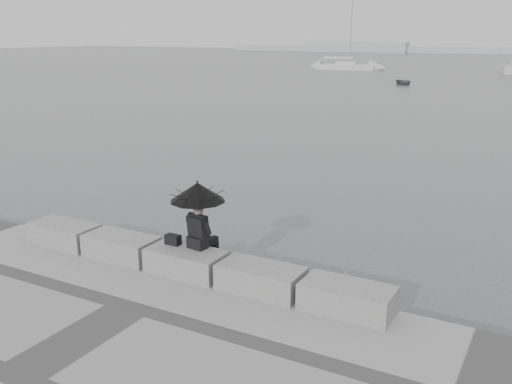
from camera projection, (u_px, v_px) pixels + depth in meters
The scene contains 10 objects.
ground at pixel (200, 288), 12.00m from camera, with size 360.00×360.00×0.00m, color #494C4E.
stone_block_far_left at pixel (65, 234), 13.00m from camera, with size 1.60×0.80×0.50m, color slate.
stone_block_left at pixel (122, 247), 12.21m from camera, with size 1.60×0.80×0.50m, color slate.
stone_block_centre at pixel (186, 262), 11.42m from camera, with size 1.60×0.80×0.50m, color slate.
stone_block_right at pixel (261, 279), 10.63m from camera, with size 1.60×0.80×0.50m, color slate.
stone_block_far_right at pixel (347, 299), 9.84m from camera, with size 1.60×0.80×0.50m, color slate.
seated_person at pixel (197, 200), 11.24m from camera, with size 1.11×1.11×1.39m.
bag at pixel (173, 240), 11.65m from camera, with size 0.32×0.18×0.20m, color black.
sailboat_left at pixel (346, 66), 83.67m from camera, with size 8.50×3.90×12.90m.
dinghy at pixel (403, 82), 59.85m from camera, with size 3.19×1.35×0.54m, color slate.
Camera 1 is at (6.36, -9.08, 5.17)m, focal length 40.00 mm.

